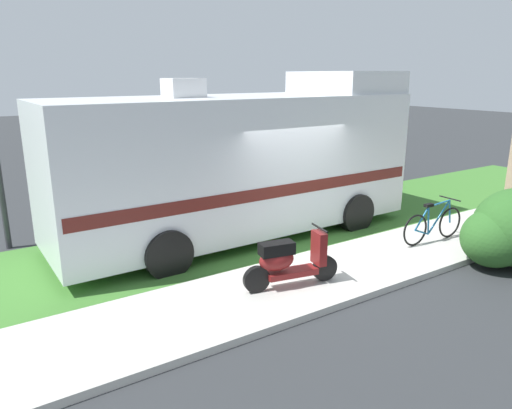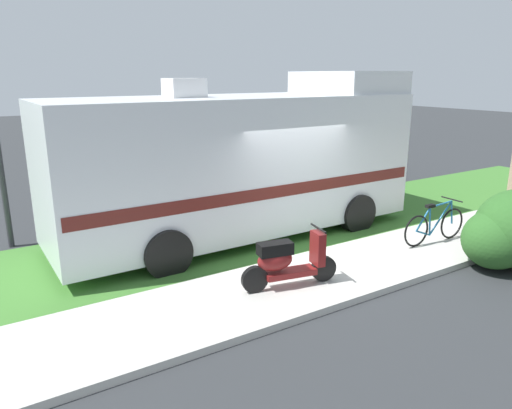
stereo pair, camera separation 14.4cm
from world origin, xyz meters
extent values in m
plane|color=#2D3033|center=(0.00, 0.00, 0.00)|extent=(80.00, 80.00, 0.00)
cube|color=beige|center=(0.00, -1.20, 0.06)|extent=(24.00, 2.00, 0.12)
cube|color=#3D752D|center=(0.00, 1.50, 0.04)|extent=(24.00, 3.40, 0.08)
cube|color=silver|center=(-0.67, 1.57, 1.69)|extent=(7.92, 2.52, 2.78)
cube|color=silver|center=(2.38, 1.60, 3.33)|extent=(1.82, 2.34, 0.50)
cube|color=#591E19|center=(-0.67, 1.57, 1.27)|extent=(7.76, 2.53, 0.24)
cube|color=black|center=(3.26, 1.61, 2.17)|extent=(0.10, 2.08, 0.90)
cube|color=silver|center=(-1.85, 1.56, 3.26)|extent=(0.71, 0.61, 0.36)
cylinder|color=black|center=(1.77, 2.77, 0.45)|extent=(0.90, 0.29, 0.90)
cylinder|color=black|center=(1.79, 0.42, 0.45)|extent=(0.90, 0.29, 0.90)
cylinder|color=black|center=(-2.85, 2.73, 0.45)|extent=(0.90, 0.29, 0.90)
cylinder|color=black|center=(-2.83, 0.38, 0.45)|extent=(0.90, 0.29, 0.90)
cylinder|color=black|center=(-0.76, -1.42, 0.34)|extent=(0.45, 0.18, 0.44)
cylinder|color=black|center=(-1.98, -1.18, 0.34)|extent=(0.45, 0.18, 0.44)
cube|color=maroon|center=(-1.37, -1.30, 0.36)|extent=(0.91, 0.45, 0.10)
cube|color=black|center=(-1.64, -1.25, 0.82)|extent=(0.60, 0.37, 0.20)
ellipsoid|color=maroon|center=(-1.64, -1.25, 0.62)|extent=(0.65, 0.41, 0.36)
cube|color=maroon|center=(-0.88, -1.40, 0.72)|extent=(0.20, 0.34, 0.56)
cylinder|color=black|center=(-0.88, -1.40, 1.07)|extent=(0.13, 0.50, 0.04)
sphere|color=white|center=(-0.88, -1.40, 0.90)|extent=(0.12, 0.12, 0.12)
torus|color=black|center=(2.95, -1.21, 0.45)|extent=(0.67, 0.08, 0.66)
torus|color=black|center=(1.90, -1.15, 0.45)|extent=(0.67, 0.08, 0.66)
cylinder|color=#1E6699|center=(2.58, -1.19, 0.63)|extent=(0.60, 0.07, 0.67)
cylinder|color=#1E6699|center=(2.27, -1.17, 0.60)|extent=(0.10, 0.04, 0.60)
cylinder|color=#1E6699|center=(2.55, -1.19, 0.93)|extent=(0.64, 0.07, 0.09)
cylinder|color=#1E6699|center=(2.10, -1.16, 0.38)|extent=(0.41, 0.06, 0.18)
cylinder|color=#1E6699|center=(2.07, -1.16, 0.68)|extent=(0.37, 0.06, 0.47)
cylinder|color=#1E6699|center=(2.91, -1.21, 0.70)|extent=(0.12, 0.04, 0.51)
cube|color=black|center=(2.24, -1.17, 0.93)|extent=(0.21, 0.11, 0.06)
cylinder|color=black|center=(2.87, -1.20, 0.99)|extent=(0.06, 0.52, 0.03)
cube|color=#1E2328|center=(3.50, 5.65, 1.05)|extent=(2.40, 2.15, 1.54)
cube|color=black|center=(3.50, 5.65, 1.52)|extent=(2.28, 2.17, 0.44)
cube|color=#1E2328|center=(6.08, 5.57, 0.66)|extent=(2.91, 2.17, 0.76)
cylinder|color=black|center=(3.28, 4.66, 0.38)|extent=(0.77, 0.27, 0.76)
cylinder|color=black|center=(3.35, 6.66, 0.38)|extent=(0.77, 0.27, 0.76)
cylinder|color=black|center=(6.39, 4.56, 0.38)|extent=(0.77, 0.27, 0.76)
cylinder|color=black|center=(6.45, 6.55, 0.38)|extent=(0.77, 0.27, 0.76)
ellipsoid|color=#2D6026|center=(2.39, -2.53, 0.60)|extent=(1.29, 1.16, 1.10)
cylinder|color=#19722D|center=(4.98, -0.98, 0.23)|extent=(0.08, 0.08, 0.23)
cylinder|color=#19722D|center=(4.98, -0.98, 0.37)|extent=(0.04, 0.04, 0.05)
cylinder|color=black|center=(4.98, -0.98, 0.40)|extent=(0.04, 0.04, 0.02)
camera|label=1|loc=(-5.82, -7.02, 3.50)|focal=33.30mm
camera|label=2|loc=(-5.70, -7.10, 3.50)|focal=33.30mm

